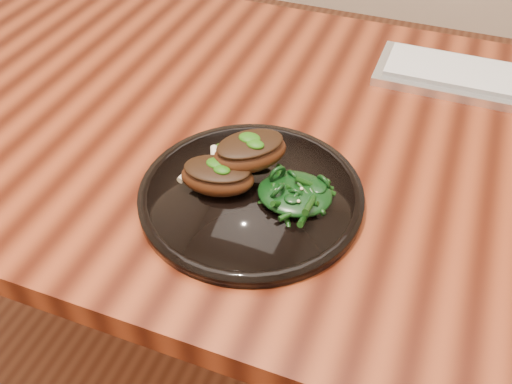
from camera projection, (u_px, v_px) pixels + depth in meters
desk at (299, 172)px, 0.93m from camera, size 1.60×0.80×0.75m
plate at (251, 195)px, 0.76m from camera, size 0.30×0.30×0.02m
lamb_chop_front at (217, 176)px, 0.74m from camera, size 0.11×0.08×0.04m
lamb_chop_back at (249, 151)px, 0.75m from camera, size 0.12×0.12×0.05m
herb_smear at (243, 154)px, 0.80m from camera, size 0.09×0.06×0.01m
greens_heap at (295, 190)px, 0.73m from camera, size 0.10×0.09×0.04m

